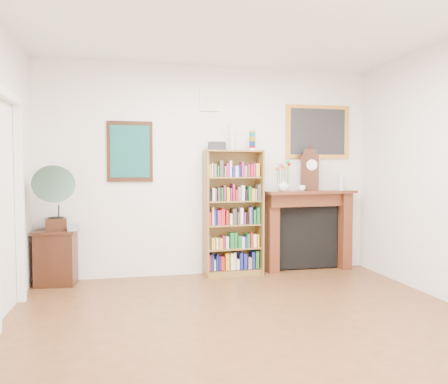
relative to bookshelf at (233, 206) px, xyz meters
name	(u,v)px	position (x,y,z in m)	size (l,w,h in m)	color
room	(266,172)	(-0.29, -2.34, 0.47)	(4.51, 5.01, 2.81)	#533319
door_casing	(7,186)	(-2.50, -1.14, 0.33)	(0.08, 1.02, 2.17)	white
teal_poster	(130,151)	(-1.34, 0.14, 0.72)	(0.58, 0.04, 0.78)	black
small_picture	(210,100)	(-0.29, 0.14, 1.42)	(0.26, 0.04, 0.30)	white
gilt_painting	(318,132)	(1.26, 0.14, 1.02)	(0.95, 0.04, 0.75)	gold
bookshelf	(233,206)	(0.00, 0.00, 0.00)	(0.79, 0.34, 1.92)	brown
side_cabinet	(56,258)	(-2.24, -0.04, -0.59)	(0.50, 0.36, 0.68)	black
fireplace	(308,223)	(1.10, 0.06, -0.27)	(1.35, 0.45, 1.12)	#4E2312
gramophone	(53,194)	(-2.24, -0.16, 0.19)	(0.59, 0.68, 0.79)	black
cd_stack	(73,227)	(-2.02, -0.15, -0.22)	(0.12, 0.12, 0.08)	#B1B0BC
mantel_clock	(310,171)	(1.10, 0.03, 0.47)	(0.28, 0.22, 0.57)	black
flower_vase	(283,185)	(0.70, -0.01, 0.27)	(0.15, 0.15, 0.16)	white
teacup	(302,188)	(0.95, -0.05, 0.23)	(0.10, 0.10, 0.08)	white
bottle_left	(341,182)	(1.54, -0.03, 0.31)	(0.07, 0.07, 0.24)	silver
bottle_right	(342,183)	(1.58, 0.01, 0.29)	(0.06, 0.06, 0.20)	silver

